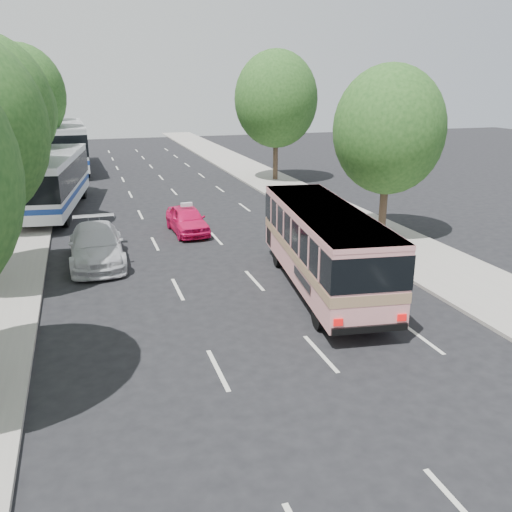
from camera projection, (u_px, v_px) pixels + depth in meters
name	position (u px, v px, depth m)	size (l,w,h in m)	color
ground	(263.00, 328.00, 16.38)	(120.00, 120.00, 0.00)	black
sidewalk_left	(20.00, 206.00, 32.01)	(4.00, 90.00, 0.15)	#9E998E
sidewalk_right	(288.00, 190.00, 36.96)	(4.00, 90.00, 0.12)	#9E998E
tree_left_d	(10.00, 108.00, 32.05)	(5.52, 5.52, 8.60)	#38281E
tree_left_e	(22.00, 91.00, 39.08)	(6.30, 6.30, 9.82)	#38281E
tree_left_f	(28.00, 95.00, 46.41)	(5.88, 5.88, 9.16)	#38281E
tree_right_near	(391.00, 126.00, 24.53)	(5.10, 5.10, 7.95)	#38281E
tree_right_far	(277.00, 96.00, 38.83)	(6.00, 6.00, 9.35)	#38281E
pink_bus	(323.00, 240.00, 18.92)	(3.60, 9.47, 2.95)	pink
pink_taxi	(187.00, 220.00, 26.52)	(1.57, 3.90, 1.33)	#E41358
white_pickup	(96.00, 245.00, 22.09)	(2.12, 5.22, 1.52)	silver
tour_coach_front	(55.00, 177.00, 30.55)	(3.81, 11.08, 3.25)	white
tour_coach_rear	(67.00, 142.00, 44.91)	(3.16, 12.95, 3.85)	silver
taxi_roof_sign	(187.00, 205.00, 26.29)	(0.55, 0.18, 0.18)	silver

